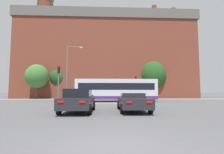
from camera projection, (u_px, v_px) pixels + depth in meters
name	position (u px, v px, depth m)	size (l,w,h in m)	color
ground_plane	(113.00, 147.00, 4.33)	(400.00, 400.00, 0.00)	#545456
stop_line_strip	(106.00, 104.00, 19.81)	(7.95, 0.30, 0.01)	silver
far_pavement	(105.00, 99.00, 31.52)	(68.84, 2.50, 0.01)	gray
brick_civic_building	(106.00, 57.00, 42.00)	(39.68, 12.59, 26.23)	brown
car_saloon_left	(78.00, 100.00, 11.75)	(2.10, 4.62, 1.56)	#232328
car_roadster_right	(133.00, 102.00, 12.29)	(2.04, 4.96, 1.27)	#232328
bus_crossing_lead	(116.00, 90.00, 24.16)	(11.03, 2.67, 3.06)	silver
traffic_light_far_right	(136.00, 84.00, 31.19)	(0.26, 0.31, 4.10)	slate
traffic_light_near_left	(59.00, 78.00, 20.27)	(0.26, 0.31, 4.33)	slate
street_lamp_junction	(70.00, 67.00, 24.77)	(2.29, 0.36, 7.93)	slate
pedestrian_waiting	(136.00, 93.00, 32.46)	(0.44, 0.32, 1.77)	black
pedestrian_walking_east	(147.00, 93.00, 31.85)	(0.35, 0.45, 1.80)	black
pedestrian_walking_west	(83.00, 94.00, 31.38)	(0.39, 0.46, 1.61)	brown
tree_by_building	(58.00, 78.00, 36.37)	(3.87, 3.87, 6.27)	#4C3823
tree_kerbside	(152.00, 75.00, 37.18)	(5.76, 5.76, 7.92)	#4C3823
tree_distant	(37.00, 76.00, 32.97)	(4.30, 4.30, 6.52)	#4C3823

